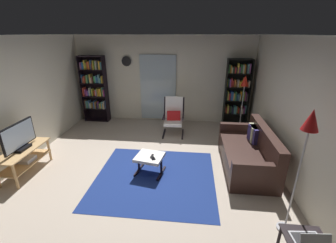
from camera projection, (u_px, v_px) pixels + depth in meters
ground_plane at (147, 169)px, 4.67m from camera, size 7.02×7.02×0.00m
wall_back at (163, 80)px, 6.87m from camera, size 5.60×0.06×2.60m
wall_left at (11, 105)px, 4.45m from camera, size 0.06×6.00×2.60m
wall_right at (296, 115)px, 3.93m from camera, size 0.06×6.00×2.60m
glass_door_panel at (158, 88)px, 6.92m from camera, size 1.10×0.01×2.00m
area_rug at (155, 177)px, 4.38m from camera, size 2.29×2.14×0.01m
tv_stand at (25, 157)px, 4.43m from camera, size 0.46×1.11×0.53m
television at (19, 138)px, 4.27m from camera, size 0.20×0.82×0.54m
bookshelf_near_tv at (94, 87)px, 6.91m from camera, size 0.76×0.30×2.02m
bookshelf_near_sofa at (237, 91)px, 6.51m from camera, size 0.69×0.30×1.98m
leather_sofa at (249, 153)px, 4.69m from camera, size 0.89×1.93×0.84m
lounge_armchair at (174, 115)px, 6.14m from camera, size 0.57×0.65×1.02m
ottoman at (150, 159)px, 4.43m from camera, size 0.60×0.57×0.38m
tv_remote at (152, 156)px, 4.37m from camera, size 0.05×0.15×0.02m
cell_phone at (153, 158)px, 4.31m from camera, size 0.12×0.16×0.01m
floor_lamp_by_sofa at (308, 135)px, 2.69m from camera, size 0.22×0.22×1.82m
floor_lamp_by_shelf at (244, 87)px, 5.92m from camera, size 0.22×0.22×1.61m
laptop at (311, 241)px, 2.40m from camera, size 0.34×0.30×0.20m
wall_clock at (126, 61)px, 6.71m from camera, size 0.29×0.03×0.29m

